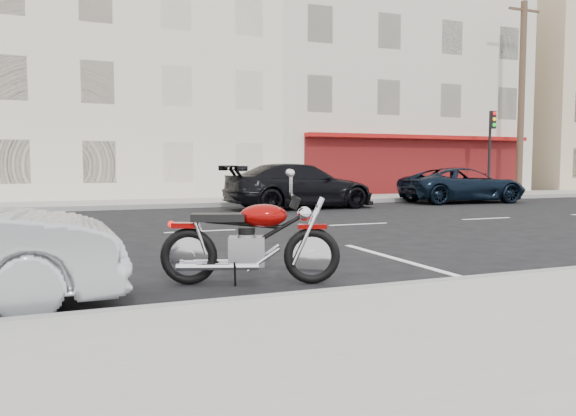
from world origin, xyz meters
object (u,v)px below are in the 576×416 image
Objects in this scene: motorcycle at (314,243)px; car_far at (300,186)px; traffic_light at (491,142)px; fire_hydrant at (461,186)px; suv_far at (463,185)px; utility_pole at (521,96)px.

motorcycle is 12.24m from car_far.
motorcycle is 0.40× the size of car_far.
motorcycle is at bearing 153.68° from car_far.
traffic_light reaches higher than fire_hydrant.
car_far reaches higher than suv_far.
utility_pole is 1.81× the size of suv_far.
traffic_light reaches higher than car_far.
car_far is at bearing -161.13° from fire_hydrant.
motorcycle is (-13.96, -14.50, -0.02)m from fire_hydrant.
suv_far reaches higher than motorcycle.
suv_far reaches higher than fire_hydrant.
traffic_light is 2.53m from fire_hydrant.
motorcycle is 16.61m from suv_far.
traffic_light is 1.80× the size of motorcycle.
suv_far is at bearing -127.84° from fire_hydrant.
traffic_light reaches higher than motorcycle.
car_far is at bearing 87.72° from motorcycle.
utility_pole is at bearing -79.67° from car_far.
utility_pole is at bearing 7.61° from traffic_light.
car_far is (-9.32, -3.18, 0.23)m from fire_hydrant.
motorcycle is (-15.46, -14.34, -2.05)m from traffic_light.
traffic_light is 0.77× the size of suv_far.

